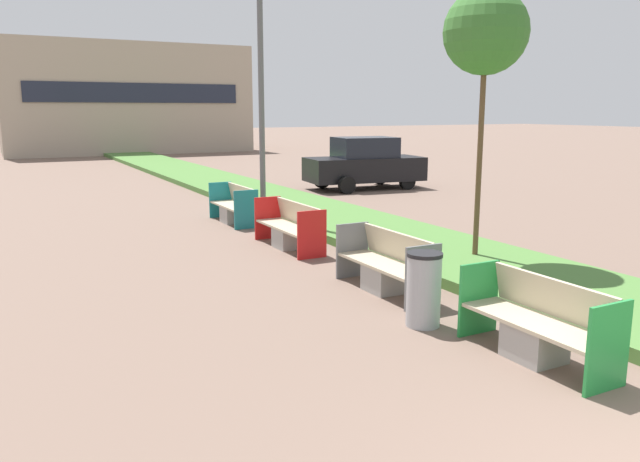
{
  "coord_description": "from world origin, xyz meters",
  "views": [
    {
      "loc": [
        -4.47,
        -1.78,
        2.84
      ],
      "look_at": [
        0.9,
        8.33,
        0.6
      ],
      "focal_mm": 35.0,
      "sensor_mm": 36.0,
      "label": 1
    }
  ],
  "objects": [
    {
      "name": "planter_grass_strip",
      "position": [
        3.2,
        12.0,
        0.09
      ],
      "size": [
        2.8,
        120.0,
        0.18
      ],
      "color": "#4C7A38",
      "rests_on": "ground"
    },
    {
      "name": "building_backdrop",
      "position": [
        4.0,
        42.25,
        3.49
      ],
      "size": [
        15.42,
        7.63,
        6.98
      ],
      "color": "tan",
      "rests_on": "ground"
    },
    {
      "name": "bench_green_frame",
      "position": [
        0.94,
        3.06,
        0.36
      ],
      "size": [
        0.65,
        1.94,
        0.94
      ],
      "color": "#9E9B96",
      "rests_on": "ground"
    },
    {
      "name": "bench_grey_frame",
      "position": [
        0.94,
        6.16,
        0.37
      ],
      "size": [
        0.65,
        2.02,
        0.94
      ],
      "color": "#9E9B96",
      "rests_on": "ground"
    },
    {
      "name": "bench_red_frame",
      "position": [
        0.94,
        9.74,
        0.37
      ],
      "size": [
        0.65,
        2.19,
        0.94
      ],
      "color": "#9E9B96",
      "rests_on": "ground"
    },
    {
      "name": "bench_teal_frame",
      "position": [
        0.94,
        13.07,
        0.36
      ],
      "size": [
        0.65,
        1.93,
        0.94
      ],
      "color": "#9E9B96",
      "rests_on": "ground"
    },
    {
      "name": "litter_bin",
      "position": [
        0.47,
        4.59,
        0.5
      ],
      "size": [
        0.48,
        0.48,
        1.0
      ],
      "color": "#9EA0A5",
      "rests_on": "ground"
    },
    {
      "name": "street_lamp_post",
      "position": [
        1.55,
        12.62,
        4.43
      ],
      "size": [
        0.24,
        0.44,
        8.09
      ],
      "color": "#56595B",
      "rests_on": "ground"
    },
    {
      "name": "sapling_tree_near",
      "position": [
        3.41,
        6.88,
        4.15
      ],
      "size": [
        1.5,
        1.5,
        4.92
      ],
      "color": "brown",
      "rests_on": "ground"
    },
    {
      "name": "parked_car_distant",
      "position": [
        7.5,
        17.36,
        0.91
      ],
      "size": [
        4.39,
        2.27,
        1.86
      ],
      "rotation": [
        0.0,
        0.0,
        -0.12
      ],
      "color": "black",
      "rests_on": "ground"
    }
  ]
}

